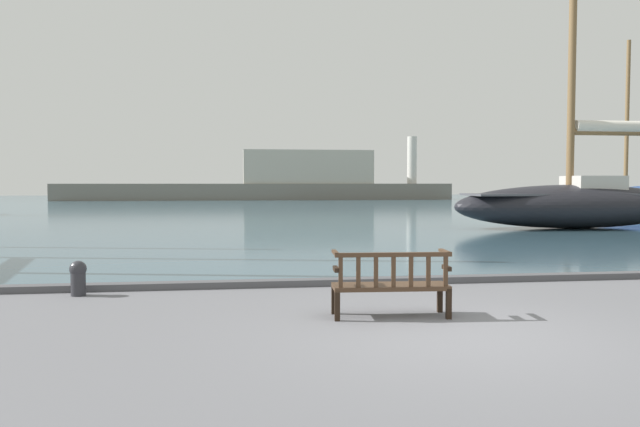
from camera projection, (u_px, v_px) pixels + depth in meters
name	position (u px, v px, depth m)	size (l,w,h in m)	color
ground_plane	(456.00, 335.00, 7.64)	(160.00, 160.00, 0.00)	slate
harbor_water	(265.00, 205.00, 51.14)	(100.00, 80.00, 0.08)	#385666
quay_edge_kerb	(382.00, 281.00, 11.44)	(40.00, 0.30, 0.12)	#4C4C50
park_bench	(391.00, 283.00, 8.62)	(1.63, 0.62, 0.92)	black
sailboat_centre_channel	(577.00, 202.00, 24.44)	(9.85, 2.97, 11.01)	black
mooring_bollard	(78.00, 276.00, 10.26)	(0.28, 0.28, 0.58)	#2D2D33
far_breakwater	(279.00, 183.00, 64.38)	(40.66, 2.40, 6.76)	slate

